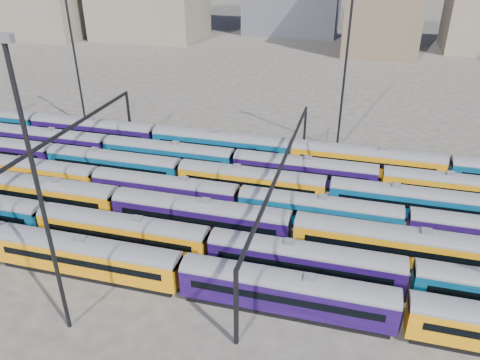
% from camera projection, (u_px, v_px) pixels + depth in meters
% --- Properties ---
extents(ground, '(500.00, 500.00, 0.00)m').
position_uv_depth(ground, '(202.00, 210.00, 59.67)').
color(ground, '#3D3834').
rests_on(ground, ground).
extents(rake_0, '(121.99, 2.98, 5.01)m').
position_uv_depth(rake_0, '(182.00, 270.00, 44.91)').
color(rake_0, black).
rests_on(rake_0, ground).
extents(rake_1, '(119.71, 2.92, 4.91)m').
position_uv_depth(rake_1, '(209.00, 243.00, 48.94)').
color(rake_1, black).
rests_on(rake_1, ground).
extents(rake_2, '(127.78, 3.12, 5.25)m').
position_uv_depth(rake_2, '(293.00, 227.00, 51.29)').
color(rake_2, black).
rests_on(rake_2, ground).
extents(rake_3, '(117.04, 2.86, 4.80)m').
position_uv_depth(rake_3, '(96.00, 178.00, 61.87)').
color(rake_3, black).
rests_on(rake_3, ground).
extents(rake_4, '(119.67, 2.92, 4.91)m').
position_uv_depth(rake_4, '(328.00, 189.00, 59.25)').
color(rake_4, black).
rests_on(rake_4, ground).
extents(rake_5, '(120.64, 2.94, 4.95)m').
position_uv_depth(rake_5, '(107.00, 145.00, 71.29)').
color(rake_5, black).
rests_on(rake_5, ground).
extents(rake_6, '(130.18, 3.17, 5.35)m').
position_uv_depth(rake_6, '(291.00, 150.00, 69.15)').
color(rake_6, black).
rests_on(rake_6, ground).
extents(gantry_1, '(0.35, 40.35, 8.03)m').
position_uv_depth(gantry_1, '(56.00, 145.00, 61.07)').
color(gantry_1, black).
rests_on(gantry_1, ground).
extents(gantry_2, '(0.35, 40.35, 8.03)m').
position_uv_depth(gantry_2, '(282.00, 172.00, 54.20)').
color(gantry_2, black).
rests_on(gantry_2, ground).
extents(mast_1, '(1.40, 0.50, 25.60)m').
position_uv_depth(mast_1, '(74.00, 49.00, 78.77)').
color(mast_1, black).
rests_on(mast_1, ground).
extents(mast_2, '(1.40, 0.50, 25.60)m').
position_uv_depth(mast_2, '(39.00, 191.00, 35.50)').
color(mast_2, black).
rests_on(mast_2, ground).
extents(mast_3, '(1.40, 0.50, 25.60)m').
position_uv_depth(mast_3, '(346.00, 63.00, 70.18)').
color(mast_3, black).
rests_on(mast_3, ground).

